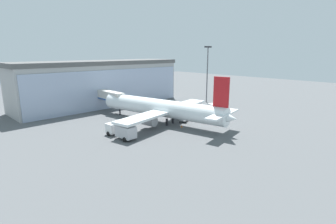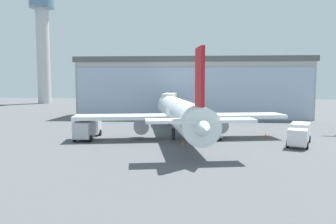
# 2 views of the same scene
# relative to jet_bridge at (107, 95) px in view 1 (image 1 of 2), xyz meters

# --- Properties ---
(ground) EXTENTS (240.00, 240.00, 0.00)m
(ground) POSITION_rel_jet_bridge_xyz_m (4.08, -24.23, -4.49)
(ground) COLOR #545659
(terminal_building) EXTENTS (52.62, 15.00, 13.60)m
(terminal_building) POSITION_rel_jet_bridge_xyz_m (4.09, 9.79, 2.31)
(terminal_building) COLOR #A8A8A8
(terminal_building) RESTS_ON ground
(jet_bridge) EXTENTS (2.25, 14.37, 5.87)m
(jet_bridge) POSITION_rel_jet_bridge_xyz_m (0.00, 0.00, 0.00)
(jet_bridge) COLOR beige
(jet_bridge) RESTS_ON ground
(apron_light_mast) EXTENTS (3.20, 0.40, 18.00)m
(apron_light_mast) POSITION_rel_jet_bridge_xyz_m (31.40, -9.84, 6.24)
(apron_light_mast) COLOR #59595E
(apron_light_mast) RESTS_ON ground
(airplane) EXTENTS (29.91, 36.20, 11.51)m
(airplane) POSITION_rel_jet_bridge_xyz_m (3.08, -19.69, -0.97)
(airplane) COLOR white
(airplane) RESTS_ON ground
(catering_truck) EXTENTS (2.89, 7.43, 2.65)m
(catering_truck) POSITION_rel_jet_bridge_xyz_m (-9.89, -22.28, -3.03)
(catering_truck) COLOR silver
(catering_truck) RESTS_ON ground
(fuel_truck) EXTENTS (4.58, 7.61, 2.65)m
(fuel_truck) POSITION_rel_jet_bridge_xyz_m (18.74, -23.76, -3.03)
(fuel_truck) COLOR silver
(fuel_truck) RESTS_ON ground
(baggage_cart) EXTENTS (3.22, 2.81, 1.50)m
(baggage_cart) POSITION_rel_jet_bridge_xyz_m (7.51, -22.31, -3.99)
(baggage_cart) COLOR gray
(baggage_cart) RESTS_ON ground
(safety_cone_nose) EXTENTS (0.36, 0.36, 0.55)m
(safety_cone_nose) POSITION_rel_jet_bridge_xyz_m (3.76, -25.22, -4.22)
(safety_cone_nose) COLOR orange
(safety_cone_nose) RESTS_ON ground
(safety_cone_wingtip) EXTENTS (0.36, 0.36, 0.55)m
(safety_cone_wingtip) POSITION_rel_jet_bridge_xyz_m (15.55, -18.48, -4.22)
(safety_cone_wingtip) COLOR orange
(safety_cone_wingtip) RESTS_ON ground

